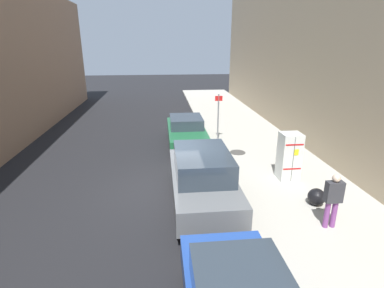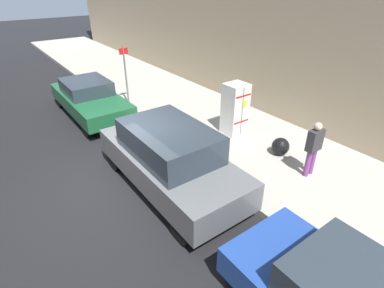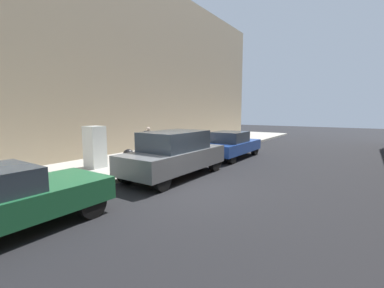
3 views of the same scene
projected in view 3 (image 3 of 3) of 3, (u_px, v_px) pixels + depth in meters
The scene contains 9 objects.
ground_plane at pixel (183, 187), 8.47m from camera, with size 80.00×80.00×0.00m, color black.
sidewalk_slab at pixel (101, 168), 10.90m from camera, with size 4.43×44.00×0.17m, color #B2ADA0.
building_facade_near at pixel (50, 51), 12.15m from camera, with size 2.43×39.60×10.71m, color tan.
discarded_refrigerator at pixel (95, 147), 10.63m from camera, with size 0.71×0.67×1.72m.
manhole_cover at pixel (37, 188), 7.78m from camera, with size 0.70×0.70×0.02m, color #47443F.
trash_bag at pixel (128, 155), 12.33m from camera, with size 0.52×0.52×0.52m, color black.
pedestrian_walking_far at pixel (148, 140), 13.07m from camera, with size 0.45×0.22×1.54m.
parked_suv_gray at pixel (175, 154), 9.74m from camera, with size 1.88×4.55×1.74m.
parked_hatchback_blue at pixel (231, 145), 13.80m from camera, with size 1.76×4.19×1.42m.
Camera 3 is at (4.86, -6.65, 2.47)m, focal length 24.00 mm.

